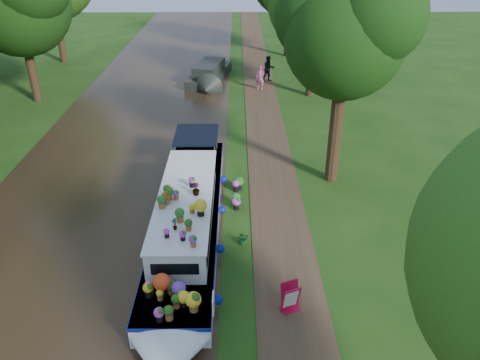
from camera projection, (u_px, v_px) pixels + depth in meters
name	position (u px, v px, depth m)	size (l,w,h in m)	color
ground	(248.00, 215.00, 18.53)	(100.00, 100.00, 0.00)	#1B3E0F
canal_water	(97.00, 216.00, 18.49)	(10.00, 100.00, 0.02)	black
towpath	(278.00, 215.00, 18.53)	(2.20, 100.00, 0.03)	#42301F
plant_boat	(187.00, 218.00, 16.79)	(2.29, 13.52, 2.31)	white
tree_near_overhang	(346.00, 29.00, 18.09)	(5.52, 5.28, 8.99)	black
second_boat	(209.00, 74.00, 34.35)	(3.25, 7.35, 1.36)	black
sandwich_board	(290.00, 298.00, 13.77)	(0.62, 0.64, 0.90)	#BC0D35
pedestrian_pink	(260.00, 78.00, 32.35)	(0.60, 0.39, 1.65)	#E75FB4
pedestrian_dark	(269.00, 69.00, 34.05)	(0.89, 0.70, 1.84)	black
verge_plant	(243.00, 238.00, 16.77)	(0.42, 0.37, 0.47)	#1B5B22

